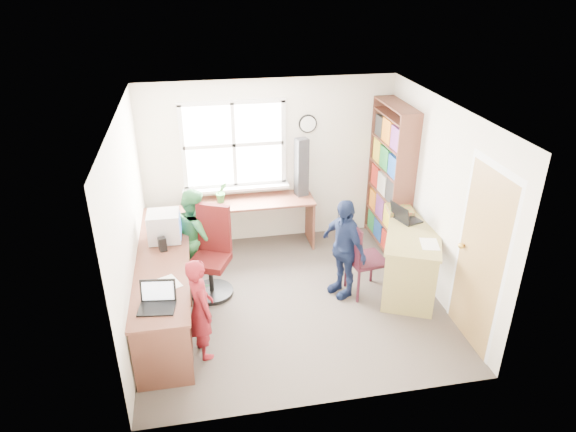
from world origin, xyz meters
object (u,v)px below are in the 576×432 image
(person_green, at_px, (196,236))
(person_navy, at_px, (344,248))
(l_desk, at_px, (182,294))
(laptop_right, at_px, (404,216))
(swivel_chair, at_px, (212,257))
(wooden_chair, at_px, (361,256))
(crt_monitor, at_px, (164,227))
(bookshelf, at_px, (390,181))
(cd_tower, at_px, (301,167))
(person_red, at_px, (201,308))
(laptop_left, at_px, (157,301))
(right_desk, at_px, (412,245))
(potted_plant, at_px, (221,192))

(person_green, bearing_deg, person_navy, -120.17)
(l_desk, distance_m, person_green, 1.02)
(person_navy, bearing_deg, laptop_right, 83.96)
(swivel_chair, bearing_deg, wooden_chair, 12.43)
(crt_monitor, distance_m, person_green, 0.52)
(bookshelf, bearing_deg, cd_tower, 165.63)
(person_red, bearing_deg, person_navy, -81.36)
(person_navy, bearing_deg, laptop_left, -90.74)
(laptop_left, bearing_deg, person_navy, 30.47)
(cd_tower, bearing_deg, right_desk, -65.37)
(bookshelf, bearing_deg, l_desk, -153.57)
(potted_plant, xyz_separation_m, person_navy, (1.38, -1.40, -0.25))
(cd_tower, bearing_deg, potted_plant, 168.44)
(right_desk, bearing_deg, laptop_left, -138.69)
(wooden_chair, bearing_deg, right_desk, -3.01)
(cd_tower, height_order, person_red, cd_tower)
(cd_tower, height_order, person_navy, cd_tower)
(bookshelf, bearing_deg, person_green, -170.05)
(l_desk, bearing_deg, crt_monitor, 102.52)
(crt_monitor, height_order, person_navy, person_navy)
(l_desk, relative_size, wooden_chair, 2.98)
(laptop_left, height_order, potted_plant, potted_plant)
(crt_monitor, bearing_deg, swivel_chair, -6.01)
(right_desk, bearing_deg, cd_tower, 152.73)
(wooden_chair, relative_size, person_red, 0.86)
(person_red, bearing_deg, crt_monitor, 0.44)
(right_desk, xyz_separation_m, person_green, (-2.68, 0.63, 0.06))
(cd_tower, bearing_deg, person_green, -166.40)
(crt_monitor, bearing_deg, person_navy, -9.58)
(bookshelf, height_order, person_green, bookshelf)
(potted_plant, distance_m, person_navy, 1.98)
(l_desk, xyz_separation_m, crt_monitor, (-0.17, 0.74, 0.48))
(swivel_chair, height_order, person_red, swivel_chair)
(cd_tower, relative_size, potted_plant, 2.84)
(bookshelf, xyz_separation_m, wooden_chair, (-0.77, -1.18, -0.47))
(bookshelf, height_order, cd_tower, bookshelf)
(person_green, bearing_deg, l_desk, 158.76)
(crt_monitor, bearing_deg, l_desk, -76.28)
(bookshelf, relative_size, potted_plant, 7.04)
(crt_monitor, xyz_separation_m, potted_plant, (0.75, 0.99, -0.04))
(cd_tower, bearing_deg, laptop_right, -60.22)
(laptop_left, distance_m, person_navy, 2.37)
(potted_plant, bearing_deg, crt_monitor, -127.00)
(right_desk, bearing_deg, laptop_right, 120.67)
(person_green, bearing_deg, cd_tower, -72.71)
(person_red, height_order, person_green, person_green)
(bookshelf, xyz_separation_m, person_navy, (-0.99, -1.13, -0.36))
(person_red, bearing_deg, l_desk, 6.48)
(swivel_chair, height_order, potted_plant, swivel_chair)
(l_desk, xyz_separation_m, person_red, (0.20, -0.48, 0.12))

